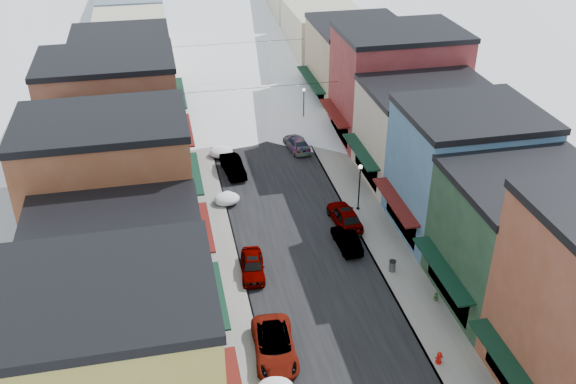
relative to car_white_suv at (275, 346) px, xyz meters
name	(u,v)px	position (x,y,z in m)	size (l,w,h in m)	color
road	(234,78)	(4.30, 50.26, -0.77)	(10.00, 160.00, 0.01)	black
sidewalk_left	(183,81)	(-2.30, 50.26, -0.70)	(3.20, 160.00, 0.15)	gray
sidewalk_right	(283,74)	(10.90, 50.26, -0.70)	(3.20, 160.00, 0.15)	gray
curb_left	(195,81)	(-0.75, 50.26, -0.70)	(0.10, 160.00, 0.15)	slate
curb_right	(272,75)	(9.35, 50.26, -0.70)	(0.10, 160.00, 0.15)	slate
bldg_l_yellow	(116,379)	(-8.89, -5.74, 4.99)	(11.30, 8.70, 11.50)	gold
bldg_l_cream	(121,287)	(-8.89, 2.76, 3.99)	(11.30, 8.20, 9.50)	beige
bldg_l_brick_near	(112,200)	(-9.39, 10.76, 5.49)	(12.30, 8.20, 12.50)	brown
bldg_l_grayblue	(124,166)	(-8.89, 19.26, 3.74)	(11.30, 9.20, 9.00)	#7A95A3
bldg_l_brick_far	(112,114)	(-9.89, 28.26, 4.73)	(13.30, 9.20, 11.00)	brown
bldg_l_tan	(125,81)	(-8.89, 38.26, 4.23)	(11.30, 11.20, 10.00)	#8E765D
bldg_r_green	(523,240)	(17.49, 2.26, 3.99)	(11.30, 9.20, 9.50)	#1A3622
bldg_r_blue	(465,172)	(17.49, 11.26, 4.49)	(11.30, 9.20, 10.50)	#3C6589
bldg_r_cream	(425,132)	(17.99, 20.26, 3.74)	(12.30, 9.20, 9.00)	#B5A892
bldg_r_brick_far	(397,85)	(18.49, 29.26, 4.98)	(13.30, 9.20, 11.50)	maroon
bldg_r_tan	(358,63)	(17.49, 39.26, 3.98)	(11.30, 11.20, 9.50)	#9B8766
distant_blocks	(213,4)	(4.30, 73.26, 3.23)	(34.00, 55.00, 8.00)	gray
overhead_cables	(247,63)	(4.30, 37.76, 5.43)	(16.40, 15.04, 0.04)	black
car_white_suv	(275,346)	(0.00, 0.00, 0.00)	(2.56, 5.56, 1.54)	silver
car_silver_sedan	(253,266)	(0.00, 8.58, -0.05)	(1.71, 4.26, 1.45)	gray
car_dark_hatch	(233,166)	(0.71, 24.44, -0.01)	(1.61, 4.62, 1.52)	black
car_silver_wagon	(208,102)	(0.00, 41.11, -0.07)	(1.97, 4.85, 1.41)	#A2A4AA
car_green_sedan	(347,240)	(7.80, 10.45, -0.09)	(1.43, 4.11, 1.35)	black
car_gray_suv	(345,215)	(8.60, 13.73, 0.04)	(1.93, 4.79, 1.63)	gray
car_black_sedan	(297,143)	(7.80, 28.26, -0.10)	(1.88, 4.63, 1.34)	black
car_lane_silver	(221,81)	(2.29, 47.38, 0.01)	(1.85, 4.59, 1.56)	#ACAFB5
car_lane_white	(238,67)	(5.18, 52.02, 0.05)	(2.72, 5.89, 1.64)	silver
fire_hydrant	(439,358)	(9.77, -2.89, -0.23)	(0.50, 0.38, 0.86)	red
trash_can	(392,266)	(10.18, 6.58, -0.17)	(0.53, 0.53, 0.89)	#515355
streetlamp_near	(360,182)	(10.34, 15.53, 2.08)	(0.36, 0.36, 4.28)	black
streetlamp_far	(304,101)	(9.94, 34.41, 1.88)	(0.33, 0.33, 3.97)	black
planter_far	(436,297)	(12.00, 2.73, -0.32)	(0.33, 0.33, 0.60)	#35612C
snow_pile_mid	(227,198)	(-0.58, 19.11, -0.31)	(2.29, 2.61, 0.97)	white
snow_pile_far	(221,152)	(0.02, 28.29, -0.30)	(2.36, 2.65, 1.00)	white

